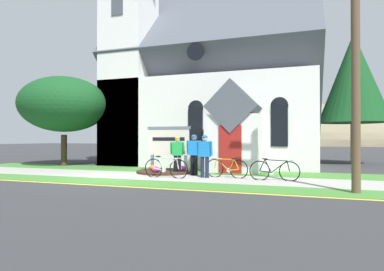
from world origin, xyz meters
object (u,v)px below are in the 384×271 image
Objects in this scene: bicycle_green at (227,168)px; cyclist_in_white_jersey at (177,152)px; utility_pole at (351,30)px; bicycle_blue at (166,168)px; bicycle_black at (274,170)px; yard_deciduous_tree at (64,105)px; cyclist_in_yellow_jersey at (194,152)px; church_sign at (169,142)px; roadside_conifer at (354,78)px; cyclist_in_red_jersey at (205,153)px.

cyclist_in_white_jersey is (-2.31, 0.69, 0.55)m from bicycle_green.
utility_pole is (6.39, -2.93, 3.65)m from cyclist_in_white_jersey.
bicycle_blue reaches higher than bicycle_black.
yard_deciduous_tree reaches higher than cyclist_in_white_jersey.
bicycle_green is at bearing -14.78° from cyclist_in_yellow_jersey.
cyclist_in_yellow_jersey reaches higher than bicycle_blue.
utility_pole is at bearing -24.65° from cyclist_in_white_jersey.
cyclist_in_white_jersey is (-4.12, 1.01, 0.55)m from bicycle_black.
utility_pole is at bearing -12.95° from bicycle_blue.
bicycle_black is (4.81, -1.69, -0.97)m from church_sign.
bicycle_blue is 13.50m from roadside_conifer.
church_sign reaches higher than cyclist_in_red_jersey.
bicycle_green is at bearing -16.63° from cyclist_in_white_jersey.
bicycle_green is at bearing 19.75° from bicycle_blue.
cyclist_in_yellow_jersey reaches higher than cyclist_in_red_jersey.
bicycle_blue is 4.05m from bicycle_black.
church_sign is 1.24× the size of cyclist_in_yellow_jersey.
cyclist_in_red_jersey is 9.88m from yard_deciduous_tree.
bicycle_black is at bearing -14.28° from yard_deciduous_tree.
bicycle_black is at bearing 139.70° from utility_pole.
roadside_conifer reaches higher than bicycle_green.
church_sign is at bearing 160.61° from bicycle_black.
church_sign is 2.78m from cyclist_in_red_jersey.
bicycle_blue is at bearing -86.33° from cyclist_in_white_jersey.
bicycle_blue is 1.61m from cyclist_in_red_jersey.
bicycle_blue is 1.02× the size of bicycle_black.
bicycle_black is at bearing -19.39° from church_sign.
cyclist_in_yellow_jersey is at bearing 165.22° from bicycle_green.
bicycle_blue is at bearing -128.88° from roadside_conifer.
bicycle_black is 2.68m from cyclist_in_red_jersey.
roadside_conifer is 1.57× the size of yard_deciduous_tree.
yard_deciduous_tree is (-9.11, 2.94, 2.47)m from cyclist_in_red_jersey.
cyclist_in_white_jersey is (0.69, -0.69, -0.42)m from church_sign.
bicycle_blue is 1.13× the size of cyclist_in_white_jersey.
bicycle_black is 5.15m from utility_pole.
church_sign is at bearing 152.93° from utility_pole.
utility_pole is at bearing -19.33° from yard_deciduous_tree.
cyclist_in_yellow_jersey is 0.91m from cyclist_in_white_jersey.
bicycle_blue is 1.52m from cyclist_in_yellow_jersey.
bicycle_blue is 8.97m from yard_deciduous_tree.
bicycle_blue is (0.79, -2.17, -0.96)m from church_sign.
bicycle_green is 1.07× the size of cyclist_in_white_jersey.
church_sign is 1.15× the size of bicycle_blue.
bicycle_blue is at bearing -173.22° from bicycle_black.
yard_deciduous_tree reaches higher than bicycle_black.
cyclist_in_red_jersey is (-2.61, 0.04, 0.59)m from bicycle_black.
bicycle_blue is 1.58m from cyclist_in_white_jersey.
cyclist_in_white_jersey is 8.24m from yard_deciduous_tree.
cyclist_in_red_jersey is at bearing 179.12° from bicycle_black.
cyclist_in_yellow_jersey reaches higher than bicycle_black.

